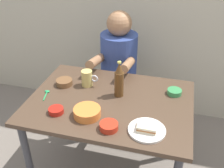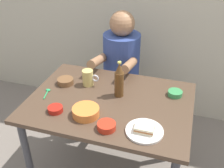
# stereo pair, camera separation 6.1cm
# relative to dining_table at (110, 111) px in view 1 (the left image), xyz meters

# --- Properties ---
(dining_table) EXTENTS (1.10, 0.80, 0.74)m
(dining_table) POSITION_rel_dining_table_xyz_m (0.00, 0.00, 0.00)
(dining_table) COLOR #4C3828
(dining_table) RESTS_ON ground
(stool) EXTENTS (0.34, 0.34, 0.45)m
(stool) POSITION_rel_dining_table_xyz_m (-0.09, 0.63, -0.30)
(stool) COLOR #4C4C51
(stool) RESTS_ON ground
(person_seated) EXTENTS (0.33, 0.56, 0.72)m
(person_seated) POSITION_rel_dining_table_xyz_m (-0.09, 0.62, 0.12)
(person_seated) COLOR #33478C
(person_seated) RESTS_ON stool
(plate_orange) EXTENTS (0.22, 0.22, 0.01)m
(plate_orange) POSITION_rel_dining_table_xyz_m (0.29, -0.24, 0.10)
(plate_orange) COLOR silver
(plate_orange) RESTS_ON dining_table
(sandwich) EXTENTS (0.11, 0.09, 0.04)m
(sandwich) POSITION_rel_dining_table_xyz_m (0.29, -0.24, 0.13)
(sandwich) COLOR beige
(sandwich) RESTS_ON plate_orange
(beer_mug) EXTENTS (0.13, 0.08, 0.12)m
(beer_mug) POSITION_rel_dining_table_xyz_m (-0.21, 0.14, 0.15)
(beer_mug) COLOR #D1BC66
(beer_mug) RESTS_ON dining_table
(beer_bottle) EXTENTS (0.06, 0.06, 0.26)m
(beer_bottle) POSITION_rel_dining_table_xyz_m (0.04, 0.08, 0.21)
(beer_bottle) COLOR #593819
(beer_bottle) RESTS_ON dining_table
(soup_bowl_orange) EXTENTS (0.17, 0.17, 0.05)m
(soup_bowl_orange) POSITION_rel_dining_table_xyz_m (-0.09, -0.20, 0.12)
(soup_bowl_orange) COLOR orange
(soup_bowl_orange) RESTS_ON dining_table
(sambal_bowl_red) EXTENTS (0.10, 0.10, 0.03)m
(sambal_bowl_red) POSITION_rel_dining_table_xyz_m (-0.29, -0.22, 0.11)
(sambal_bowl_red) COLOR #B21E14
(sambal_bowl_red) RESTS_ON dining_table
(dip_bowl_green) EXTENTS (0.10, 0.10, 0.03)m
(dip_bowl_green) POSITION_rel_dining_table_xyz_m (0.42, 0.19, 0.11)
(dip_bowl_green) COLOR #388C4C
(dip_bowl_green) RESTS_ON dining_table
(sauce_bowl_chili) EXTENTS (0.11, 0.11, 0.04)m
(sauce_bowl_chili) POSITION_rel_dining_table_xyz_m (0.07, -0.28, 0.12)
(sauce_bowl_chili) COLOR red
(sauce_bowl_chili) RESTS_ON dining_table
(condiment_bowl_brown) EXTENTS (0.12, 0.12, 0.04)m
(condiment_bowl_brown) POSITION_rel_dining_table_xyz_m (-0.38, 0.11, 0.12)
(condiment_bowl_brown) COLOR brown
(condiment_bowl_brown) RESTS_ON dining_table
(spoon) EXTENTS (0.05, 0.12, 0.01)m
(spoon) POSITION_rel_dining_table_xyz_m (-0.45, -0.04, 0.10)
(spoon) COLOR #26A559
(spoon) RESTS_ON dining_table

